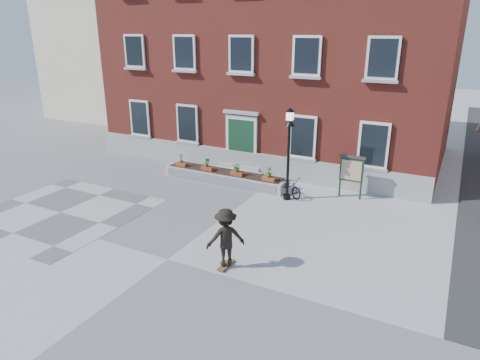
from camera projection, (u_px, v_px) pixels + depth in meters
The scene contains 9 objects.
ground at pixel (168, 259), 13.54m from camera, with size 100.00×100.00×0.00m, color #9F9FA2.
checker_patch at pixel (61, 212), 17.00m from camera, with size 6.00×6.00×0.01m, color #59595B.
distant_building at pixel (134, 34), 35.96m from camera, with size 10.00×12.00×13.00m, color beige.
bicycle at pixel (288, 186), 18.63m from camera, with size 0.59×1.70×0.89m, color black.
brick_building at pixel (283, 40), 23.99m from camera, with size 18.40×10.85×12.60m.
planter_assembly at pixel (225, 176), 20.30m from camera, with size 6.20×1.12×1.15m.
lamp_post at pixel (289, 142), 17.51m from camera, with size 0.40×0.40×3.93m.
notice_board at pixel (352, 170), 18.11m from camera, with size 1.10×0.16×1.87m.
skateboarder at pixel (226, 238), 12.81m from camera, with size 1.34×1.30×1.91m.
Camera 1 is at (7.57, -9.51, 6.88)m, focal length 32.00 mm.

